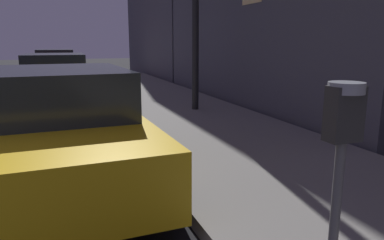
% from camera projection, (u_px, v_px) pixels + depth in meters
% --- Properties ---
extents(parking_meter, '(0.19, 0.19, 1.39)m').
position_uv_depth(parking_meter, '(341.00, 144.00, 1.98)').
color(parking_meter, '#59595B').
rests_on(parking_meter, sidewalk).
extents(car_yellow_cab, '(2.22, 4.24, 1.43)m').
position_uv_depth(car_yellow_cab, '(57.00, 128.00, 4.50)').
color(car_yellow_cab, gold).
rests_on(car_yellow_cab, ground).
extents(car_black, '(2.08, 4.18, 1.43)m').
position_uv_depth(car_black, '(56.00, 80.00, 10.21)').
color(car_black, black).
rests_on(car_black, ground).
extents(car_red, '(1.96, 4.16, 1.43)m').
position_uv_depth(car_red, '(56.00, 66.00, 16.34)').
color(car_red, maroon).
rests_on(car_red, ground).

